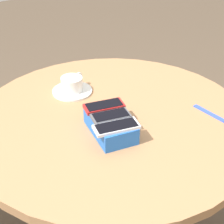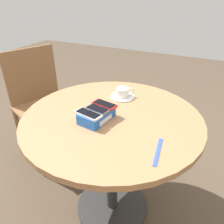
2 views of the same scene
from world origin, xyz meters
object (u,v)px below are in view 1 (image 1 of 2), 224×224
round_table (112,150)px  coffee_cup (72,83)px  phone_gray (111,116)px  saucer (72,91)px  phone_white (116,127)px  phone_red (104,106)px  phone_box (110,125)px  lanyard_strap (216,116)px

round_table → coffee_cup: (0.22, 0.04, 0.17)m
phone_gray → round_table: bearing=-33.9°
saucer → coffee_cup: 0.03m
phone_white → phone_red: (0.12, -0.03, 0.00)m
phone_white → phone_red: size_ratio=1.06×
saucer → coffee_cup: size_ratio=1.45×
round_table → coffee_cup: coffee_cup is taller
phone_gray → coffee_cup: size_ratio=1.25×
phone_box → phone_gray: 0.03m
phone_white → lanyard_strap: size_ratio=0.79×
coffee_cup → phone_white: bearing=175.6°
phone_red → phone_white: bearing=167.4°
round_table → phone_box: bearing=145.5°
phone_box → phone_red: size_ratio=1.46×
round_table → saucer: size_ratio=6.38×
phone_white → lanyard_strap: (-0.05, -0.35, -0.06)m
saucer → lanyard_strap: 0.51m
phone_red → saucer: bearing=0.4°
phone_box → saucer: (0.29, -0.01, -0.02)m
round_table → phone_box: size_ratio=4.79×
round_table → phone_gray: (-0.07, 0.05, 0.20)m
phone_gray → coffee_cup: (0.29, -0.01, -0.02)m
phone_gray → lanyard_strap: 0.36m
phone_box → phone_white: phone_white is taller
lanyard_strap → coffee_cup: bearing=39.6°
phone_white → phone_red: phone_red is taller
phone_gray → phone_red: size_ratio=0.94×
coffee_cup → phone_gray: bearing=177.8°
phone_box → lanyard_strap: 0.36m
round_table → coffee_cup: 0.28m
phone_box → lanyard_strap: size_ratio=1.09×
phone_box → phone_gray: bearing=-46.7°
round_table → phone_white: size_ratio=6.58×
round_table → phone_white: bearing=154.0°
phone_gray → saucer: 0.29m
saucer → round_table: bearing=-170.2°
phone_gray → phone_red: 0.06m
lanyard_strap → phone_box: bearing=73.0°
round_table → phone_red: size_ratio=6.97×
round_table → phone_box: 0.19m
phone_red → phone_box: bearing=168.0°
phone_box → phone_red: 0.07m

